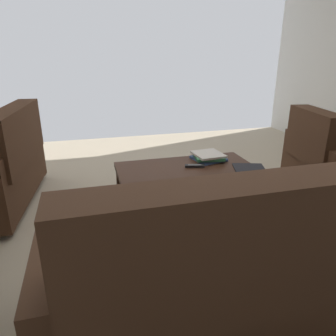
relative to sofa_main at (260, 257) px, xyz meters
The scene contains 6 objects.
ground_plane 1.34m from the sofa_main, 89.42° to the right, with size 5.32×5.26×0.01m, color #B7A88E.
sofa_main is the anchor object (origin of this frame).
coffee_table 1.16m from the sofa_main, 91.79° to the right, with size 1.13×0.66×0.41m.
book_stack 1.37m from the sofa_main, 101.86° to the right, with size 0.30×0.30×0.06m.
tv_remote 1.20m from the sofa_main, 94.95° to the right, with size 0.17×0.08×0.02m.
loose_magazine 1.14m from the sofa_main, 116.66° to the right, with size 0.25×0.29×0.01m, color black.
Camera 1 is at (0.74, 2.38, 1.30)m, focal length 33.69 mm.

